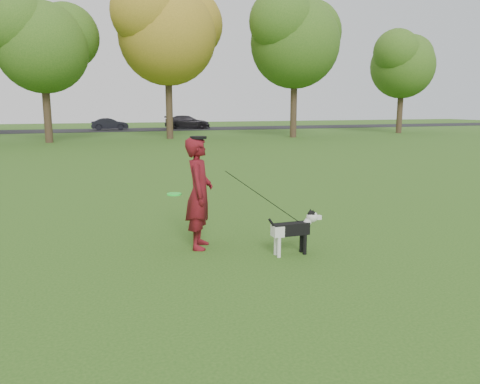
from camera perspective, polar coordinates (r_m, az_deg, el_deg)
name	(u,v)px	position (r m, az deg, el deg)	size (l,w,h in m)	color
ground	(231,252)	(7.68, -1.11, -7.36)	(120.00, 120.00, 0.00)	#285116
road	(102,130)	(47.07, -16.44, 7.24)	(120.00, 7.00, 0.02)	black
man	(199,193)	(7.75, -5.00, -0.14)	(0.68, 0.44, 1.86)	#5F0F0D
dog	(295,228)	(7.52, 6.70, -4.34)	(0.95, 0.19, 0.72)	black
car_mid	(110,124)	(47.08, -15.60, 7.98)	(1.20, 3.44, 1.13)	black
car_right	(187,122)	(48.16, -6.45, 8.47)	(1.86, 4.59, 1.33)	black
man_held_items	(263,197)	(7.62, 2.79, -0.61)	(2.04, 1.00, 1.38)	#20FF3F
tree_row	(84,26)	(33.41, -18.44, 18.70)	(51.74, 8.86, 12.01)	#38281C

